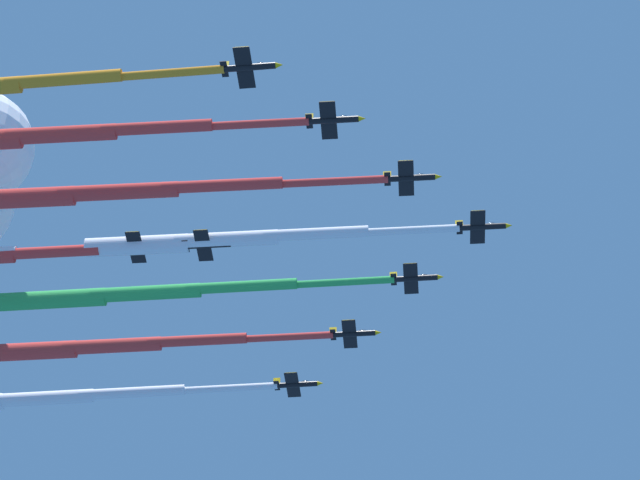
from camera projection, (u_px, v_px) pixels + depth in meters
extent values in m
cylinder|color=black|center=(481.00, 227.00, 254.26)|extent=(8.38, 5.43, 1.12)
cone|color=#EAB70C|center=(509.00, 226.00, 254.00)|extent=(1.66, 1.57, 1.07)
cylinder|color=black|center=(454.00, 228.00, 254.50)|extent=(0.94, 1.03, 0.84)
ellipsoid|color=black|center=(491.00, 225.00, 254.48)|extent=(2.03, 1.61, 0.70)
cube|color=black|center=(478.00, 227.00, 254.25)|extent=(6.50, 8.64, 0.32)
cube|color=#EAB70C|center=(477.00, 242.00, 257.04)|extent=(2.35, 1.75, 0.11)
cube|color=#EAB70C|center=(478.00, 212.00, 251.55)|extent=(2.35, 1.75, 0.11)
cube|color=black|center=(460.00, 228.00, 254.45)|extent=(2.54, 3.33, 0.17)
cube|color=#EAB70C|center=(459.00, 224.00, 255.11)|extent=(1.30, 0.83, 1.90)
cylinder|color=white|center=(407.00, 230.00, 254.93)|extent=(17.16, 10.61, 1.43)
cylinder|color=white|center=(316.00, 234.00, 255.55)|extent=(17.51, 11.24, 2.14)
cylinder|color=white|center=(226.00, 240.00, 256.67)|extent=(17.87, 11.86, 2.86)
cylinder|color=white|center=(137.00, 245.00, 257.82)|extent=(18.22, 12.48, 3.57)
cylinder|color=black|center=(414.00, 278.00, 265.53)|extent=(8.41, 5.35, 1.12)
cone|color=#EAB70C|center=(441.00, 277.00, 265.24)|extent=(1.65, 1.56, 1.07)
cylinder|color=black|center=(388.00, 280.00, 265.81)|extent=(0.93, 1.03, 0.84)
ellipsoid|color=black|center=(424.00, 276.00, 265.75)|extent=(2.04, 1.60, 0.70)
cube|color=black|center=(411.00, 279.00, 265.53)|extent=(6.44, 8.66, 0.31)
cube|color=#EAB70C|center=(412.00, 292.00, 268.32)|extent=(2.35, 1.73, 0.11)
cube|color=#EAB70C|center=(410.00, 264.00, 262.84)|extent=(2.35, 1.73, 0.11)
cube|color=black|center=(394.00, 279.00, 265.75)|extent=(2.52, 3.33, 0.16)
cube|color=#EAB70C|center=(393.00, 276.00, 266.42)|extent=(1.30, 0.82, 1.90)
cylinder|color=green|center=(338.00, 282.00, 266.37)|extent=(19.21, 11.53, 1.43)
cylinder|color=green|center=(241.00, 286.00, 267.23)|extent=(19.55, 12.16, 2.14)
cylinder|color=green|center=(146.00, 293.00, 268.60)|extent=(19.90, 12.78, 2.86)
cylinder|color=green|center=(51.00, 300.00, 269.99)|extent=(20.25, 13.41, 3.57)
cylinder|color=black|center=(409.00, 178.00, 244.55)|extent=(8.35, 5.46, 1.11)
cone|color=#EAB70C|center=(438.00, 177.00, 244.31)|extent=(1.65, 1.57, 1.06)
cylinder|color=black|center=(382.00, 179.00, 244.77)|extent=(0.94, 1.02, 0.83)
ellipsoid|color=black|center=(420.00, 176.00, 244.78)|extent=(2.03, 1.61, 0.69)
cube|color=black|center=(406.00, 178.00, 244.54)|extent=(6.54, 8.63, 0.24)
cube|color=#EAB70C|center=(406.00, 194.00, 247.36)|extent=(2.34, 1.76, 0.11)
cube|color=#EAB70C|center=(406.00, 162.00, 241.82)|extent=(2.34, 1.76, 0.11)
cube|color=black|center=(387.00, 179.00, 244.72)|extent=(2.55, 3.32, 0.14)
cube|color=#EAB70C|center=(387.00, 175.00, 245.38)|extent=(1.28, 0.82, 1.90)
cylinder|color=red|center=(327.00, 182.00, 245.21)|extent=(19.01, 11.78, 1.42)
cylinder|color=red|center=(222.00, 185.00, 245.86)|extent=(19.37, 12.40, 2.12)
cylinder|color=red|center=(118.00, 192.00, 247.02)|extent=(19.72, 13.01, 2.83)
cylinder|color=red|center=(15.00, 198.00, 248.19)|extent=(20.08, 13.62, 3.54)
cylinder|color=black|center=(352.00, 334.00, 275.39)|extent=(8.40, 5.38, 1.12)
cone|color=#EAB70C|center=(378.00, 333.00, 275.11)|extent=(1.65, 1.56, 1.06)
cylinder|color=black|center=(328.00, 335.00, 275.65)|extent=(0.93, 1.02, 0.84)
ellipsoid|color=black|center=(362.00, 332.00, 275.60)|extent=(2.03, 1.60, 0.69)
cube|color=black|center=(350.00, 334.00, 275.38)|extent=(6.46, 8.65, 0.28)
cube|color=#EAB70C|center=(351.00, 347.00, 278.19)|extent=(2.35, 1.74, 0.11)
cube|color=#EAB70C|center=(348.00, 321.00, 272.68)|extent=(2.35, 1.74, 0.11)
cube|color=black|center=(333.00, 335.00, 275.60)|extent=(2.53, 3.33, 0.15)
cube|color=#EAB70C|center=(333.00, 331.00, 276.26)|extent=(1.30, 0.82, 1.90)
cylinder|color=red|center=(283.00, 337.00, 276.14)|extent=(17.75, 10.80, 1.42)
cylinder|color=red|center=(197.00, 340.00, 276.87)|extent=(18.10, 11.42, 2.13)
cylinder|color=red|center=(112.00, 346.00, 278.11)|extent=(18.44, 12.04, 2.85)
cylinder|color=red|center=(28.00, 351.00, 279.37)|extent=(18.79, 12.66, 3.56)
cylinder|color=black|center=(332.00, 120.00, 235.68)|extent=(8.36, 5.42, 1.10)
cone|color=#EAB70C|center=(362.00, 119.00, 235.43)|extent=(1.65, 1.55, 1.05)
cylinder|color=black|center=(303.00, 122.00, 235.91)|extent=(0.93, 1.01, 0.83)
ellipsoid|color=black|center=(343.00, 118.00, 235.90)|extent=(2.03, 1.60, 0.68)
cube|color=black|center=(328.00, 121.00, 235.67)|extent=(6.51, 8.63, 0.14)
cube|color=#EAB70C|center=(330.00, 137.00, 238.52)|extent=(2.34, 1.75, 0.10)
cube|color=#EAB70C|center=(327.00, 103.00, 232.92)|extent=(2.34, 1.75, 0.10)
cube|color=black|center=(309.00, 121.00, 235.87)|extent=(2.54, 3.32, 0.10)
cube|color=#EAB70C|center=(309.00, 117.00, 236.52)|extent=(1.28, 0.80, 1.90)
cylinder|color=red|center=(253.00, 124.00, 236.33)|extent=(16.96, 10.52, 1.40)
cylinder|color=red|center=(157.00, 128.00, 236.92)|extent=(17.31, 11.13, 2.10)
cylinder|color=red|center=(61.00, 134.00, 238.02)|extent=(17.66, 11.73, 2.80)
cylinder|color=black|center=(295.00, 385.00, 285.39)|extent=(8.44, 5.32, 1.14)
cone|color=#EAB70C|center=(320.00, 383.00, 285.08)|extent=(1.66, 1.57, 1.08)
cylinder|color=black|center=(272.00, 386.00, 285.69)|extent=(0.94, 1.04, 0.85)
ellipsoid|color=black|center=(305.00, 382.00, 285.58)|extent=(2.04, 1.60, 0.71)
cube|color=black|center=(293.00, 385.00, 285.39)|extent=(6.40, 8.66, 0.43)
cube|color=#EAB70C|center=(295.00, 396.00, 288.32)|extent=(2.35, 1.72, 0.12)
cube|color=#EAB70C|center=(291.00, 374.00, 282.55)|extent=(2.35, 1.72, 0.12)
cube|color=black|center=(277.00, 386.00, 285.63)|extent=(2.50, 3.34, 0.21)
cube|color=#EAB70C|center=(277.00, 382.00, 286.26)|extent=(1.32, 0.84, 1.90)
cylinder|color=white|center=(224.00, 388.00, 286.30)|extent=(19.80, 11.73, 1.45)
cylinder|color=white|center=(132.00, 392.00, 287.27)|extent=(20.15, 12.37, 2.17)
cylinder|color=white|center=(41.00, 398.00, 288.76)|extent=(20.50, 13.00, 2.90)
cylinder|color=black|center=(248.00, 67.00, 225.17)|extent=(8.46, 5.25, 1.12)
cone|color=#EAB70C|center=(279.00, 65.00, 224.82)|extent=(1.65, 1.55, 1.06)
cylinder|color=black|center=(218.00, 70.00, 225.49)|extent=(0.93, 1.02, 0.84)
ellipsoid|color=black|center=(260.00, 65.00, 225.36)|extent=(2.04, 1.58, 0.69)
cube|color=black|center=(244.00, 68.00, 225.17)|extent=(6.36, 8.68, 0.29)
cube|color=#EAB70C|center=(247.00, 86.00, 227.96)|extent=(2.36, 1.71, 0.11)
cube|color=#EAB70C|center=(241.00, 48.00, 222.47)|extent=(2.36, 1.71, 0.11)
cube|color=black|center=(224.00, 69.00, 225.43)|extent=(2.49, 3.34, 0.16)
cube|color=#EAB70C|center=(225.00, 65.00, 226.09)|extent=(1.31, 0.80, 1.90)
cylinder|color=orange|center=(165.00, 73.00, 226.08)|extent=(17.47, 10.29, 1.42)
cylinder|color=orange|center=(63.00, 79.00, 227.00)|extent=(17.81, 10.92, 2.14)
cylinder|color=black|center=(206.00, 245.00, 256.53)|extent=(8.39, 5.39, 1.12)
cone|color=#EAB70C|center=(234.00, 244.00, 256.26)|extent=(1.65, 1.56, 1.06)
cylinder|color=black|center=(180.00, 247.00, 256.78)|extent=(0.93, 1.03, 0.84)
ellipsoid|color=black|center=(217.00, 243.00, 256.74)|extent=(2.03, 1.61, 0.69)
cube|color=black|center=(203.00, 246.00, 256.52)|extent=(6.48, 8.64, 0.29)
cube|color=#EAB70C|center=(206.00, 259.00, 259.42)|extent=(2.35, 1.74, 0.11)
cube|color=#EAB70C|center=(200.00, 231.00, 253.73)|extent=(2.35, 1.74, 0.11)
cube|color=black|center=(186.00, 246.00, 256.73)|extent=(2.53, 3.33, 0.16)
cube|color=#EAB70C|center=(186.00, 242.00, 257.37)|extent=(1.29, 0.82, 1.90)
cylinder|color=red|center=(136.00, 249.00, 257.23)|extent=(16.53, 10.17, 1.42)
cylinder|color=red|center=(50.00, 252.00, 257.86)|extent=(16.88, 10.79, 2.14)
cylinder|color=black|center=(139.00, 247.00, 257.54)|extent=(8.36, 5.45, 1.11)
cone|color=#EAB70C|center=(166.00, 246.00, 257.30)|extent=(1.65, 1.56, 1.06)
cylinder|color=black|center=(113.00, 248.00, 257.77)|extent=(0.94, 1.02, 0.83)
ellipsoid|color=black|center=(150.00, 245.00, 257.76)|extent=(2.03, 1.61, 0.69)
cube|color=black|center=(136.00, 248.00, 257.53)|extent=(6.53, 8.63, 0.23)
cube|color=#EAB70C|center=(139.00, 261.00, 260.41)|extent=(2.34, 1.75, 0.11)
cube|color=#EAB70C|center=(132.00, 233.00, 254.75)|extent=(2.34, 1.75, 0.11)
cube|color=black|center=(118.00, 248.00, 257.72)|extent=(2.55, 3.32, 0.14)
cube|color=#EAB70C|center=(119.00, 244.00, 258.36)|extent=(1.28, 0.82, 1.90)
cylinder|color=white|center=(60.00, 251.00, 258.23)|extent=(19.59, 12.09, 1.42)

